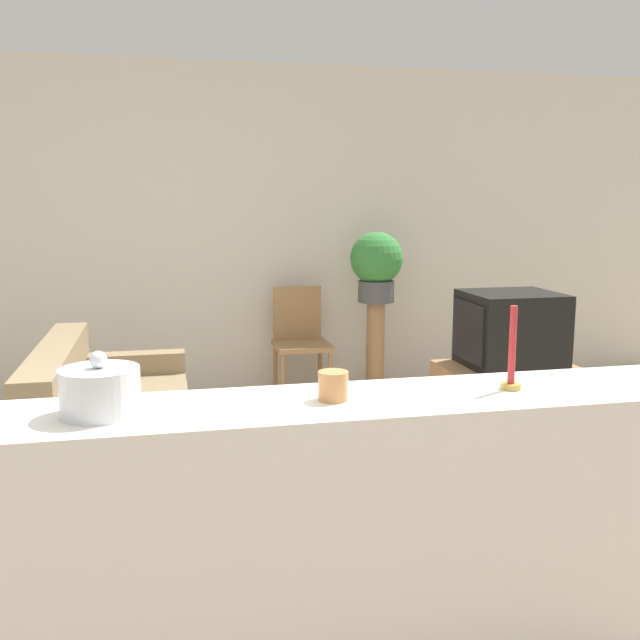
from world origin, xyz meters
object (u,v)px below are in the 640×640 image
Objects in this scene: decorative_bowl at (100,391)px; couch at (110,432)px; television at (510,330)px; wooden_chair at (300,337)px; potted_plant at (376,264)px.

couch is at bearing 94.06° from decorative_bowl.
television is 0.67× the size of wooden_chair.
potted_plant is at bearing 111.99° from television.
wooden_chair is (1.40, 1.51, 0.21)m from couch.
decorative_bowl is (-1.88, -3.39, -0.04)m from potted_plant.
television is at bearing -50.34° from wooden_chair.
decorative_bowl reaches higher than wooden_chair.
couch is 2.07m from wooden_chair.
wooden_chair is at bearing 70.04° from decorative_bowl.
potted_plant reaches higher than television.
wooden_chair reaches higher than couch.
potted_plant is at bearing -7.27° from wooden_chair.
potted_plant is (2.01, 1.43, 0.80)m from couch.
decorative_bowl is (0.14, -1.96, 0.76)m from couch.
decorative_bowl is (-1.26, -3.47, 0.55)m from wooden_chair.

